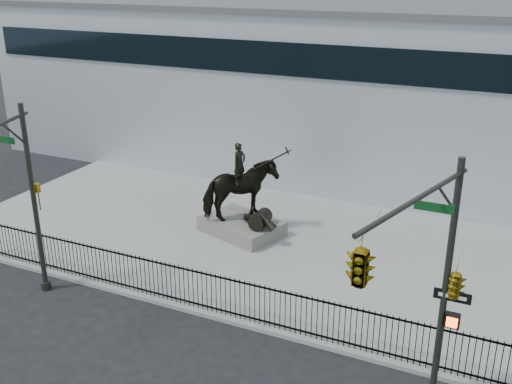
% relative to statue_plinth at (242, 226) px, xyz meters
% --- Properties ---
extents(ground, '(120.00, 120.00, 0.00)m').
position_rel_statue_plinth_xyz_m(ground, '(2.49, -7.44, -0.47)').
color(ground, black).
rests_on(ground, ground).
extents(plaza, '(30.00, 12.00, 0.15)m').
position_rel_statue_plinth_xyz_m(plaza, '(2.49, -0.44, -0.39)').
color(plaza, gray).
rests_on(plaza, ground).
extents(building, '(44.00, 14.00, 9.00)m').
position_rel_statue_plinth_xyz_m(building, '(2.49, 12.56, 4.03)').
color(building, silver).
rests_on(building, ground).
extents(picket_fence, '(22.10, 0.10, 1.50)m').
position_rel_statue_plinth_xyz_m(picket_fence, '(2.49, -6.19, 0.44)').
color(picket_fence, black).
rests_on(picket_fence, plaza).
extents(statue_plinth, '(3.90, 3.21, 0.63)m').
position_rel_statue_plinth_xyz_m(statue_plinth, '(0.00, 0.00, 0.00)').
color(statue_plinth, '#5F5D57').
rests_on(statue_plinth, plaza).
extents(equestrian_statue, '(4.13, 3.22, 3.65)m').
position_rel_statue_plinth_xyz_m(equestrian_statue, '(0.06, -0.02, 1.64)').
color(equestrian_statue, black).
rests_on(equestrian_statue, statue_plinth).
extents(traffic_signal_left, '(1.52, 4.84, 7.00)m').
position_rel_statue_plinth_xyz_m(traffic_signal_left, '(-4.26, -8.06, 3.57)').
color(traffic_signal_left, '#262823').
rests_on(traffic_signal_left, ground).
extents(traffic_signal_right, '(2.17, 6.86, 7.00)m').
position_rel_statue_plinth_xyz_m(traffic_signal_right, '(8.95, -9.44, 4.39)').
color(traffic_signal_right, '#262823').
rests_on(traffic_signal_right, ground).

